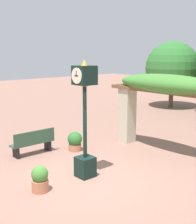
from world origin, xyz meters
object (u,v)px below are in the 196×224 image
pedestal_clock (85,119)px  potted_plant_near_right (40,179)px  potted_plant_near_left (75,141)px  park_bench (33,143)px

pedestal_clock → potted_plant_near_right: bearing=-90.6°
pedestal_clock → potted_plant_near_left: size_ratio=4.74×
pedestal_clock → potted_plant_near_left: 2.83m
potted_plant_near_left → potted_plant_near_right: 3.48m
pedestal_clock → potted_plant_near_right: (-0.02, -1.52, -1.39)m
pedestal_clock → potted_plant_near_right: pedestal_clock is taller
pedestal_clock → potted_plant_near_right: size_ratio=4.85×
pedestal_clock → park_bench: 3.06m
potted_plant_near_right → park_bench: bearing=153.3°
potted_plant_near_left → park_bench: 1.52m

